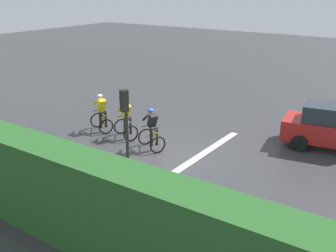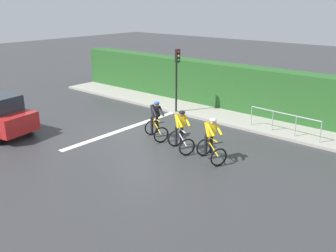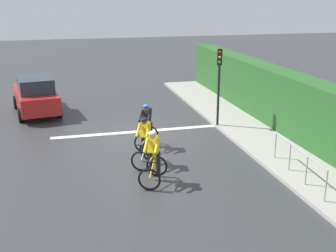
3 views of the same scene
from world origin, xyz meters
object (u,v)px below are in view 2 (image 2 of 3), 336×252
(cyclist_lead, at_px, (211,140))
(cyclist_second, at_px, (181,131))
(cyclist_mid, at_px, (156,121))
(traffic_light_near_crossing, at_px, (177,72))
(pedestrian_railing_kerbside, at_px, (284,119))

(cyclist_lead, distance_m, cyclist_second, 1.44)
(cyclist_second, height_order, cyclist_mid, same)
(cyclist_lead, distance_m, traffic_light_near_crossing, 6.17)
(cyclist_lead, relative_size, cyclist_second, 1.00)
(cyclist_lead, xyz_separation_m, traffic_light_near_crossing, (-3.79, -4.66, 1.43))
(cyclist_lead, xyz_separation_m, pedestrian_railing_kerbside, (-4.25, 0.94, -0.02))
(cyclist_second, relative_size, traffic_light_near_crossing, 0.50)
(cyclist_lead, bearing_deg, cyclist_mid, -97.86)
(cyclist_lead, height_order, cyclist_mid, same)
(cyclist_mid, bearing_deg, cyclist_lead, 82.14)
(cyclist_second, bearing_deg, cyclist_lead, 88.30)
(traffic_light_near_crossing, bearing_deg, pedestrian_railing_kerbside, 94.71)
(traffic_light_near_crossing, bearing_deg, cyclist_lead, 50.87)
(cyclist_lead, bearing_deg, pedestrian_railing_kerbside, 167.60)
(cyclist_lead, relative_size, pedestrian_railing_kerbside, 0.51)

